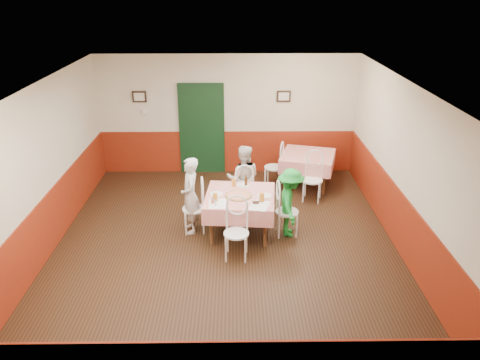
{
  "coord_description": "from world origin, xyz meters",
  "views": [
    {
      "loc": [
        0.16,
        -7.12,
        4.3
      ],
      "look_at": [
        0.26,
        0.46,
        1.05
      ],
      "focal_mm": 35.0,
      "sensor_mm": 36.0,
      "label": 1
    }
  ],
  "objects_px": {
    "chair_near": "(236,234)",
    "chair_second_b": "(312,180)",
    "main_table": "(240,214)",
    "diner_left": "(190,196)",
    "chair_left": "(194,209)",
    "glass_c": "(234,183)",
    "chair_far": "(243,191)",
    "chair_right": "(287,212)",
    "diner_right": "(290,203)",
    "glass_b": "(262,198)",
    "diner_far": "(243,179)",
    "glass_a": "(215,197)",
    "chair_second_a": "(274,167)",
    "pizza": "(238,195)",
    "beer_bottle": "(246,181)",
    "wallet": "(256,202)",
    "second_table": "(307,170)"
  },
  "relations": [
    {
      "from": "chair_near",
      "to": "chair_second_b",
      "type": "distance_m",
      "value": 2.72
    },
    {
      "from": "chair_second_b",
      "to": "diner_right",
      "type": "distance_m",
      "value": 1.58
    },
    {
      "from": "chair_right",
      "to": "diner_left",
      "type": "xyz_separation_m",
      "value": [
        -1.74,
        0.15,
        0.27
      ]
    },
    {
      "from": "chair_second_b",
      "to": "wallet",
      "type": "distance_m",
      "value": 2.14
    },
    {
      "from": "chair_near",
      "to": "chair_second_b",
      "type": "bearing_deg",
      "value": 58.62
    },
    {
      "from": "chair_near",
      "to": "beer_bottle",
      "type": "bearing_deg",
      "value": 86.12
    },
    {
      "from": "chair_right",
      "to": "glass_c",
      "type": "relative_size",
      "value": 6.64
    },
    {
      "from": "wallet",
      "to": "diner_far",
      "type": "distance_m",
      "value": 1.25
    },
    {
      "from": "pizza",
      "to": "glass_a",
      "type": "xyz_separation_m",
      "value": [
        -0.41,
        -0.19,
        0.05
      ]
    },
    {
      "from": "chair_far",
      "to": "beer_bottle",
      "type": "xyz_separation_m",
      "value": [
        0.04,
        -0.44,
        0.41
      ]
    },
    {
      "from": "second_table",
      "to": "chair_second_a",
      "type": "relative_size",
      "value": 1.24
    },
    {
      "from": "chair_second_a",
      "to": "diner_left",
      "type": "xyz_separation_m",
      "value": [
        -1.68,
        -2.03,
        0.27
      ]
    },
    {
      "from": "chair_second_b",
      "to": "glass_a",
      "type": "relative_size",
      "value": 6.56
    },
    {
      "from": "chair_second_a",
      "to": "diner_far",
      "type": "relative_size",
      "value": 0.65
    },
    {
      "from": "main_table",
      "to": "chair_far",
      "type": "distance_m",
      "value": 0.85
    },
    {
      "from": "glass_c",
      "to": "diner_right",
      "type": "relative_size",
      "value": 0.11
    },
    {
      "from": "beer_bottle",
      "to": "diner_left",
      "type": "xyz_separation_m",
      "value": [
        -1.01,
        -0.33,
        -0.14
      ]
    },
    {
      "from": "pizza",
      "to": "diner_left",
      "type": "distance_m",
      "value": 0.88
    },
    {
      "from": "glass_b",
      "to": "diner_far",
      "type": "xyz_separation_m",
      "value": [
        -0.3,
        1.17,
        -0.15
      ]
    },
    {
      "from": "chair_right",
      "to": "diner_right",
      "type": "bearing_deg",
      "value": -98.39
    },
    {
      "from": "chair_near",
      "to": "glass_b",
      "type": "distance_m",
      "value": 0.82
    },
    {
      "from": "glass_c",
      "to": "diner_right",
      "type": "bearing_deg",
      "value": -24.67
    },
    {
      "from": "glass_c",
      "to": "chair_far",
      "type": "bearing_deg",
      "value": 67.96
    },
    {
      "from": "main_table",
      "to": "glass_b",
      "type": "height_order",
      "value": "glass_b"
    },
    {
      "from": "chair_far",
      "to": "chair_second_b",
      "type": "relative_size",
      "value": 1.0
    },
    {
      "from": "main_table",
      "to": "chair_right",
      "type": "bearing_deg",
      "value": -4.89
    },
    {
      "from": "glass_c",
      "to": "second_table",
      "type": "bearing_deg",
      "value": 46.23
    },
    {
      "from": "second_table",
      "to": "chair_near",
      "type": "relative_size",
      "value": 1.24
    },
    {
      "from": "glass_b",
      "to": "wallet",
      "type": "distance_m",
      "value": 0.14
    },
    {
      "from": "main_table",
      "to": "chair_second_b",
      "type": "distance_m",
      "value": 2.05
    },
    {
      "from": "glass_a",
      "to": "chair_far",
      "type": "bearing_deg",
      "value": 64.96
    },
    {
      "from": "beer_bottle",
      "to": "chair_near",
      "type": "bearing_deg",
      "value": -98.57
    },
    {
      "from": "chair_second_a",
      "to": "glass_b",
      "type": "distance_m",
      "value": 2.45
    },
    {
      "from": "main_table",
      "to": "second_table",
      "type": "xyz_separation_m",
      "value": [
        1.53,
        2.11,
        0.0
      ]
    },
    {
      "from": "glass_a",
      "to": "wallet",
      "type": "height_order",
      "value": "glass_a"
    },
    {
      "from": "chair_far",
      "to": "diner_far",
      "type": "xyz_separation_m",
      "value": [
        0.0,
        0.05,
        0.24
      ]
    },
    {
      "from": "diner_left",
      "to": "glass_b",
      "type": "bearing_deg",
      "value": 65.72
    },
    {
      "from": "chair_left",
      "to": "glass_c",
      "type": "xyz_separation_m",
      "value": [
        0.73,
        0.32,
        0.38
      ]
    },
    {
      "from": "wallet",
      "to": "diner_far",
      "type": "bearing_deg",
      "value": 103.73
    },
    {
      "from": "chair_second_a",
      "to": "glass_b",
      "type": "xyz_separation_m",
      "value": [
        -0.41,
        -2.38,
        0.39
      ]
    },
    {
      "from": "glass_b",
      "to": "beer_bottle",
      "type": "relative_size",
      "value": 0.78
    },
    {
      "from": "pizza",
      "to": "diner_right",
      "type": "distance_m",
      "value": 0.94
    },
    {
      "from": "wallet",
      "to": "chair_near",
      "type": "bearing_deg",
      "value": -118.94
    },
    {
      "from": "pizza",
      "to": "glass_b",
      "type": "bearing_deg",
      "value": -29.68
    },
    {
      "from": "chair_second_b",
      "to": "diner_left",
      "type": "relative_size",
      "value": 0.63
    },
    {
      "from": "chair_right",
      "to": "glass_b",
      "type": "relative_size",
      "value": 5.89
    },
    {
      "from": "chair_second_b",
      "to": "diner_far",
      "type": "xyz_separation_m",
      "value": [
        -1.46,
        -0.46,
        0.24
      ]
    },
    {
      "from": "chair_second_a",
      "to": "diner_left",
      "type": "height_order",
      "value": "diner_left"
    },
    {
      "from": "chair_far",
      "to": "main_table",
      "type": "bearing_deg",
      "value": 78.07
    },
    {
      "from": "glass_b",
      "to": "chair_far",
      "type": "bearing_deg",
      "value": 104.9
    }
  ]
}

